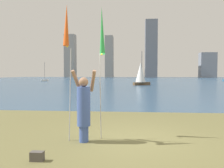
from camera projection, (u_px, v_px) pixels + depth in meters
name	position (u px, v px, depth m)	size (l,w,h in m)	color
ground	(133.00, 81.00, 57.40)	(120.00, 138.00, 0.12)	brown
person	(84.00, 107.00, 6.46)	(0.73, 0.54, 1.99)	#3F59A5
kite_flag_left	(67.00, 28.00, 6.30)	(0.16, 0.60, 3.76)	#B2B2B7
kite_flag_right	(102.00, 33.00, 6.91)	(0.16, 0.73, 3.83)	#B2B2B7
bag	(37.00, 156.00, 5.08)	(0.28, 0.16, 0.20)	#4C4742
sailboat_2	(45.00, 80.00, 57.04)	(1.81, 1.33, 4.70)	white
sailboat_3	(141.00, 73.00, 37.86)	(2.89, 2.39, 5.47)	brown
skyline_tower_0	(70.00, 56.00, 115.48)	(5.12, 5.01, 20.83)	gray
skyline_tower_1	(109.00, 57.00, 113.02)	(3.66, 6.06, 19.80)	gray
skyline_tower_2	(151.00, 49.00, 110.18)	(5.53, 6.19, 26.72)	slate
skyline_tower_3	(208.00, 65.00, 109.37)	(7.18, 4.81, 11.57)	gray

